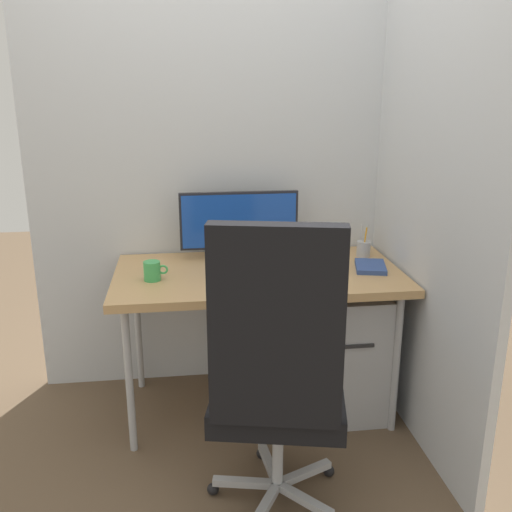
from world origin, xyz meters
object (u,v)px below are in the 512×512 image
(pen_holder, at_px, (363,248))
(filing_cabinet, at_px, (336,346))
(keyboard, at_px, (257,271))
(mouse, at_px, (324,265))
(notebook, at_px, (370,267))
(coffee_mug, at_px, (152,271))
(office_chair, at_px, (278,373))
(monitor, at_px, (239,223))

(pen_holder, bearing_deg, filing_cabinet, -134.09)
(keyboard, bearing_deg, filing_cabinet, 4.57)
(mouse, bearing_deg, notebook, -24.27)
(filing_cabinet, height_order, coffee_mug, coffee_mug)
(office_chair, relative_size, filing_cabinet, 1.86)
(notebook, bearing_deg, office_chair, -113.62)
(office_chair, bearing_deg, notebook, 52.52)
(pen_holder, distance_m, notebook, 0.22)
(keyboard, bearing_deg, office_chair, -92.21)
(filing_cabinet, height_order, monitor, monitor)
(filing_cabinet, distance_m, keyboard, 0.60)
(pen_holder, distance_m, coffee_mug, 1.12)
(monitor, bearing_deg, notebook, -22.71)
(notebook, bearing_deg, coffee_mug, -164.32)
(mouse, relative_size, notebook, 0.47)
(keyboard, xyz_separation_m, pen_holder, (0.60, 0.22, 0.03))
(keyboard, height_order, notebook, keyboard)
(office_chair, height_order, keyboard, office_chair)
(notebook, xyz_separation_m, coffee_mug, (-1.06, -0.03, 0.03))
(monitor, distance_m, coffee_mug, 0.55)
(keyboard, bearing_deg, pen_holder, 20.02)
(office_chair, distance_m, pen_holder, 1.18)
(coffee_mug, bearing_deg, notebook, 1.83)
(pen_holder, height_order, coffee_mug, pen_holder)
(mouse, distance_m, pen_holder, 0.31)
(monitor, height_order, mouse, monitor)
(keyboard, distance_m, notebook, 0.57)
(office_chair, bearing_deg, coffee_mug, 122.08)
(keyboard, distance_m, coffee_mug, 0.50)
(filing_cabinet, relative_size, monitor, 1.07)
(filing_cabinet, xyz_separation_m, coffee_mug, (-0.91, -0.06, 0.47))
(monitor, xyz_separation_m, coffee_mug, (-0.44, -0.30, -0.15))
(filing_cabinet, relative_size, notebook, 3.16)
(filing_cabinet, bearing_deg, pen_holder, 45.91)
(filing_cabinet, relative_size, pen_holder, 3.78)
(office_chair, xyz_separation_m, mouse, (0.37, 0.81, 0.13))
(office_chair, xyz_separation_m, coffee_mug, (-0.47, 0.74, 0.16))
(office_chair, xyz_separation_m, keyboard, (0.03, 0.77, 0.13))
(monitor, xyz_separation_m, notebook, (0.62, -0.26, -0.18))
(mouse, bearing_deg, monitor, 135.99)
(office_chair, xyz_separation_m, pen_holder, (0.63, 0.99, 0.16))
(office_chair, xyz_separation_m, monitor, (-0.03, 1.04, 0.31))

